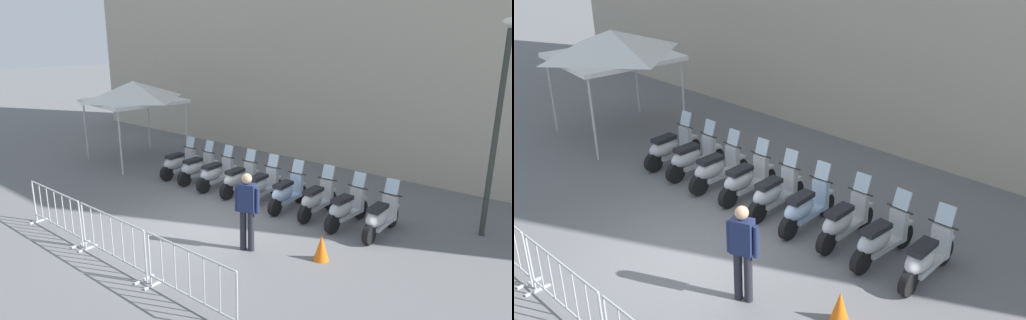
% 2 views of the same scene
% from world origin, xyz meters
% --- Properties ---
extents(ground_plane, '(120.00, 120.00, 0.00)m').
position_xyz_m(ground_plane, '(0.00, 0.00, 0.00)').
color(ground_plane, slate).
extents(motorcycle_0, '(0.64, 1.72, 1.24)m').
position_xyz_m(motorcycle_0, '(-3.72, 1.77, 0.45)').
color(motorcycle_0, black).
rests_on(motorcycle_0, ground).
extents(motorcycle_1, '(0.59, 1.72, 1.24)m').
position_xyz_m(motorcycle_1, '(-2.85, 1.86, 0.45)').
color(motorcycle_1, black).
rests_on(motorcycle_1, ground).
extents(motorcycle_2, '(0.60, 1.72, 1.24)m').
position_xyz_m(motorcycle_2, '(-1.97, 1.91, 0.45)').
color(motorcycle_2, black).
rests_on(motorcycle_2, ground).
extents(motorcycle_3, '(0.63, 1.72, 1.24)m').
position_xyz_m(motorcycle_3, '(-1.10, 2.06, 0.45)').
color(motorcycle_3, black).
rests_on(motorcycle_3, ground).
extents(motorcycle_4, '(0.65, 1.72, 1.24)m').
position_xyz_m(motorcycle_4, '(-0.22, 2.13, 0.45)').
color(motorcycle_4, black).
rests_on(motorcycle_4, ground).
extents(motorcycle_5, '(0.65, 1.72, 1.24)m').
position_xyz_m(motorcycle_5, '(0.66, 2.19, 0.45)').
color(motorcycle_5, black).
rests_on(motorcycle_5, ground).
extents(motorcycle_6, '(0.62, 1.72, 1.24)m').
position_xyz_m(motorcycle_6, '(1.52, 2.37, 0.45)').
color(motorcycle_6, black).
rests_on(motorcycle_6, ground).
extents(motorcycle_7, '(0.56, 1.72, 1.24)m').
position_xyz_m(motorcycle_7, '(2.39, 2.40, 0.45)').
color(motorcycle_7, black).
rests_on(motorcycle_7, ground).
extents(motorcycle_8, '(0.61, 1.72, 1.24)m').
position_xyz_m(motorcycle_8, '(3.27, 2.52, 0.45)').
color(motorcycle_8, black).
rests_on(motorcycle_8, ground).
extents(barrier_segment_0, '(2.21, 0.66, 1.07)m').
position_xyz_m(barrier_segment_0, '(-2.02, -2.80, 0.53)').
color(barrier_segment_0, '#B2B5B7').
rests_on(barrier_segment_0, ground).
extents(barrier_segment_1, '(2.21, 0.66, 1.07)m').
position_xyz_m(barrier_segment_1, '(0.27, -2.56, 0.53)').
color(barrier_segment_1, '#B2B5B7').
rests_on(barrier_segment_1, ground).
extents(barrier_segment_2, '(2.21, 0.66, 1.07)m').
position_xyz_m(barrier_segment_2, '(2.57, -2.31, 0.53)').
color(barrier_segment_2, '#B2B5B7').
rests_on(barrier_segment_2, ground).
extents(street_lamp, '(0.36, 0.36, 4.86)m').
position_xyz_m(street_lamp, '(4.90, 4.28, 3.00)').
color(street_lamp, '#2D332D').
rests_on(street_lamp, ground).
extents(officer_near_row_end, '(0.50, 0.36, 1.73)m').
position_xyz_m(officer_near_row_end, '(1.68, -0.17, 0.98)').
color(officer_near_row_end, '#23232D').
rests_on(officer_near_row_end, ground).
extents(canopy_tent, '(2.91, 2.91, 2.91)m').
position_xyz_m(canopy_tent, '(-6.50, 1.83, 2.52)').
color(canopy_tent, silver).
rests_on(canopy_tent, ground).
extents(traffic_cone, '(0.32, 0.32, 0.55)m').
position_xyz_m(traffic_cone, '(3.08, 0.62, 0.28)').
color(traffic_cone, orange).
rests_on(traffic_cone, ground).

